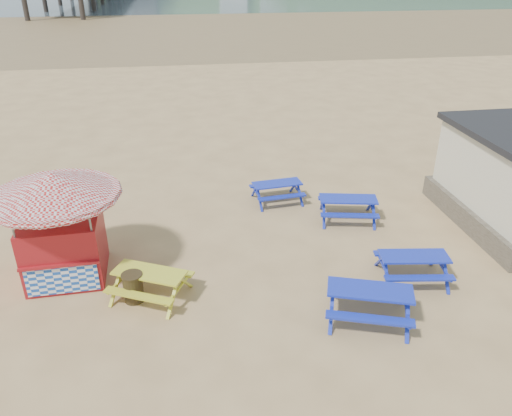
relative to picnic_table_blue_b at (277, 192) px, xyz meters
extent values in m
plane|color=tan|center=(-1.24, -3.88, -0.37)|extent=(400.00, 400.00, 0.00)
plane|color=olive|center=(-1.24, 51.12, -0.36)|extent=(400.00, 400.00, 0.00)
cube|color=#081E98|center=(0.00, 0.00, 0.34)|extent=(1.80, 0.86, 0.05)
cube|color=#081E98|center=(-0.06, 0.58, 0.07)|extent=(1.75, 0.43, 0.05)
cube|color=#081E98|center=(0.06, -0.58, 0.07)|extent=(1.75, 0.43, 0.05)
cube|color=#081E98|center=(2.07, -1.74, 0.40)|extent=(2.00, 1.10, 0.05)
cube|color=#081E98|center=(2.20, -1.13, 0.11)|extent=(1.90, 0.64, 0.05)
cube|color=#081E98|center=(1.94, -2.36, 0.11)|extent=(1.90, 0.64, 0.05)
cube|color=#081E98|center=(0.93, -6.79, 0.46)|extent=(2.18, 1.40, 0.06)
cube|color=#081E98|center=(1.14, -6.15, 0.14)|extent=(2.02, 0.92, 0.06)
cube|color=#081E98|center=(0.71, -7.43, 0.14)|extent=(2.02, 0.92, 0.06)
cube|color=#081E98|center=(2.70, -5.41, 0.38)|extent=(1.92, 0.97, 0.05)
cube|color=#081E98|center=(2.79, -4.80, 0.10)|extent=(1.86, 0.51, 0.05)
cube|color=#081E98|center=(2.61, -6.02, 0.10)|extent=(1.86, 0.51, 0.05)
cube|color=gold|center=(-4.35, -5.08, 0.39)|extent=(1.99, 1.47, 0.05)
cube|color=gold|center=(-4.07, -4.53, 0.10)|extent=(1.78, 1.06, 0.05)
cube|color=gold|center=(-4.62, -5.64, 0.10)|extent=(1.78, 1.06, 0.05)
cube|color=maroon|center=(-6.64, -3.68, 0.54)|extent=(2.07, 2.07, 1.81)
cube|color=maroon|center=(-6.60, -4.72, 0.59)|extent=(1.99, 0.17, 0.07)
cube|color=#194CB2|center=(-6.60, -4.69, 0.13)|extent=(1.81, 0.11, 0.81)
cone|color=silver|center=(-6.64, -3.68, 2.40)|extent=(3.57, 3.57, 0.63)
cylinder|color=silver|center=(-6.64, -3.68, 2.08)|extent=(3.48, 3.48, 0.16)
cylinder|color=#3C3118|center=(-4.78, -5.17, 0.02)|extent=(0.51, 0.51, 0.77)
cylinder|color=#3C3118|center=(-4.78, -5.17, 0.42)|extent=(0.55, 0.55, 0.04)
camera|label=1|loc=(-3.32, -16.01, 7.62)|focal=35.00mm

